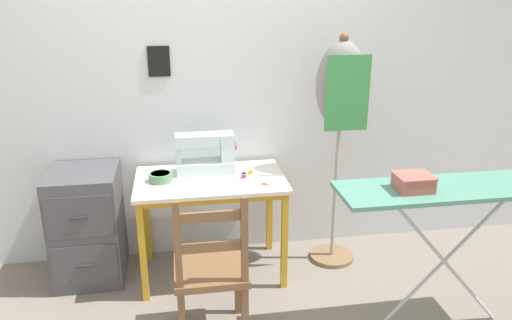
{
  "coord_description": "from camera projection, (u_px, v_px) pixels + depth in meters",
  "views": [
    {
      "loc": [
        -0.19,
        -2.76,
        1.91
      ],
      "look_at": [
        0.3,
        0.27,
        0.83
      ],
      "focal_mm": 35.0,
      "sensor_mm": 36.0,
      "label": 1
    }
  ],
  "objects": [
    {
      "name": "ironing_board",
      "position": [
        454.0,
        194.0,
        2.68
      ],
      "size": [
        1.27,
        0.36,
        0.9
      ],
      "color": "#518E7A",
      "rests_on": "ground_plane"
    },
    {
      "name": "filing_cabinet",
      "position": [
        88.0,
        225.0,
        3.35
      ],
      "size": [
        0.44,
        0.49,
        0.77
      ],
      "color": "#4C4C51",
      "rests_on": "ground_plane"
    },
    {
      "name": "wooden_chair",
      "position": [
        211.0,
        271.0,
        2.73
      ],
      "size": [
        0.4,
        0.38,
        0.91
      ],
      "color": "brown",
      "rests_on": "ground_plane"
    },
    {
      "name": "storage_box",
      "position": [
        413.0,
        182.0,
        2.6
      ],
      "size": [
        0.19,
        0.16,
        0.08
      ],
      "color": "#AD564C",
      "rests_on": "ironing_board"
    },
    {
      "name": "dress_form",
      "position": [
        341.0,
        98.0,
        3.29
      ],
      "size": [
        0.34,
        0.32,
        1.62
      ],
      "color": "#846647",
      "rests_on": "ground_plane"
    },
    {
      "name": "scissors",
      "position": [
        268.0,
        185.0,
        3.16
      ],
      "size": [
        0.11,
        0.12,
        0.01
      ],
      "color": "silver",
      "rests_on": "sewing_table"
    },
    {
      "name": "ground_plane",
      "position": [
        217.0,
        296.0,
        3.24
      ],
      "size": [
        14.0,
        14.0,
        0.0
      ],
      "primitive_type": "plane",
      "color": "gray"
    },
    {
      "name": "thread_spool_mid_table",
      "position": [
        251.0,
        171.0,
        3.34
      ],
      "size": [
        0.04,
        0.04,
        0.04
      ],
      "color": "yellow",
      "rests_on": "sewing_table"
    },
    {
      "name": "sewing_machine",
      "position": [
        208.0,
        154.0,
        3.35
      ],
      "size": [
        0.41,
        0.17,
        0.29
      ],
      "color": "silver",
      "rests_on": "sewing_table"
    },
    {
      "name": "wall_back",
      "position": [
        204.0,
        82.0,
        3.43
      ],
      "size": [
        10.0,
        0.06,
        2.55
      ],
      "color": "silver",
      "rests_on": "ground_plane"
    },
    {
      "name": "sewing_table",
      "position": [
        211.0,
        192.0,
        3.3
      ],
      "size": [
        0.98,
        0.6,
        0.71
      ],
      "color": "silver",
      "rests_on": "ground_plane"
    },
    {
      "name": "fabric_bowl",
      "position": [
        161.0,
        177.0,
        3.22
      ],
      "size": [
        0.15,
        0.15,
        0.06
      ],
      "color": "#56895B",
      "rests_on": "sewing_table"
    },
    {
      "name": "thread_spool_near_machine",
      "position": [
        244.0,
        176.0,
        3.28
      ],
      "size": [
        0.04,
        0.04,
        0.03
      ],
      "color": "purple",
      "rests_on": "sewing_table"
    }
  ]
}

